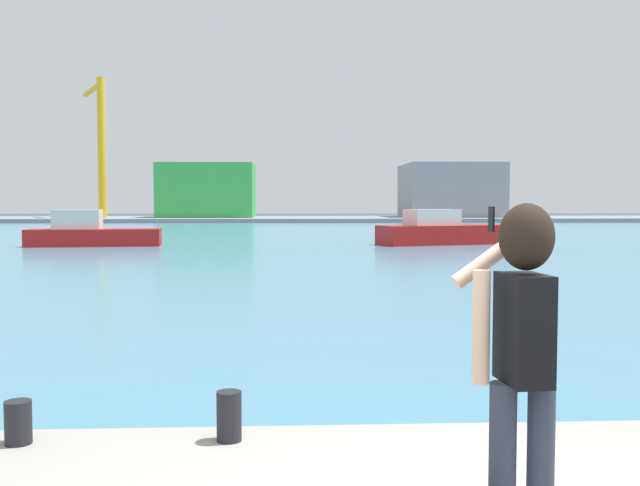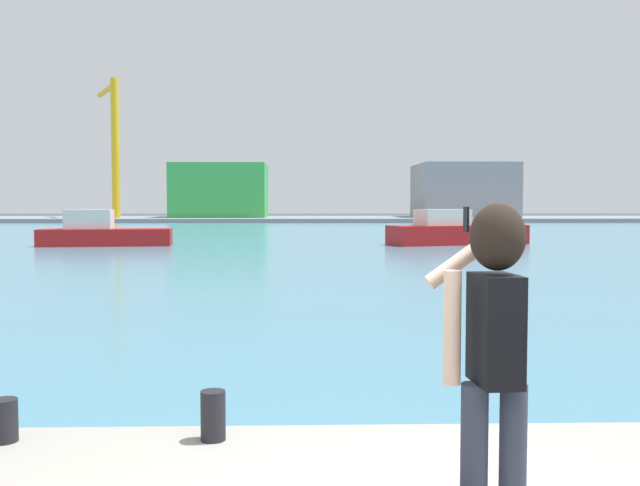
% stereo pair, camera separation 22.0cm
% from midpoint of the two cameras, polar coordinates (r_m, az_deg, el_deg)
% --- Properties ---
extents(ground_plane, '(220.00, 220.00, 0.00)m').
position_cam_midpoint_polar(ground_plane, '(53.53, -1.76, 0.66)').
color(ground_plane, '#334751').
extents(harbor_water, '(140.00, 100.00, 0.02)m').
position_cam_midpoint_polar(harbor_water, '(55.53, -1.80, 0.76)').
color(harbor_water, teal).
rests_on(harbor_water, ground_plane).
extents(far_shore_dock, '(140.00, 20.00, 0.51)m').
position_cam_midpoint_polar(far_shore_dock, '(95.50, -2.19, 1.93)').
color(far_shore_dock, gray).
rests_on(far_shore_dock, ground_plane).
extents(person_photographer, '(0.53, 0.55, 1.74)m').
position_cam_midpoint_polar(person_photographer, '(3.76, 14.22, -7.19)').
color(person_photographer, '#2D3342').
rests_on(person_photographer, quay_promenade).
extents(harbor_bollard, '(0.18, 0.18, 0.37)m').
position_cam_midpoint_polar(harbor_bollard, '(5.40, -8.50, -13.58)').
color(harbor_bollard, black).
rests_on(harbor_bollard, quay_promenade).
extents(harbor_bollard_2, '(0.19, 0.19, 0.31)m').
position_cam_midpoint_polar(harbor_bollard_2, '(5.76, -24.10, -13.01)').
color(harbor_bollard_2, black).
rests_on(harbor_bollard_2, quay_promenade).
extents(boat_moored, '(7.34, 2.87, 2.01)m').
position_cam_midpoint_polar(boat_moored, '(41.36, -18.07, 0.75)').
color(boat_moored, '#B21919').
rests_on(boat_moored, harbor_water).
extents(boat_moored_2, '(8.40, 4.74, 2.02)m').
position_cam_midpoint_polar(boat_moored_2, '(41.59, 9.79, 0.91)').
color(boat_moored_2, '#B21919').
rests_on(boat_moored_2, harbor_water).
extents(warehouse_left, '(12.48, 10.86, 7.13)m').
position_cam_midpoint_polar(warehouse_left, '(97.36, -9.07, 4.17)').
color(warehouse_left, green).
rests_on(warehouse_left, far_shore_dock).
extents(warehouse_right, '(12.64, 12.67, 7.23)m').
position_cam_midpoint_polar(warehouse_right, '(99.83, 10.34, 4.16)').
color(warehouse_right, gray).
rests_on(warehouse_right, far_shore_dock).
extents(port_crane, '(5.23, 9.78, 17.80)m').
position_cam_midpoint_polar(port_crane, '(96.51, -17.33, 8.29)').
color(port_crane, yellow).
rests_on(port_crane, far_shore_dock).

